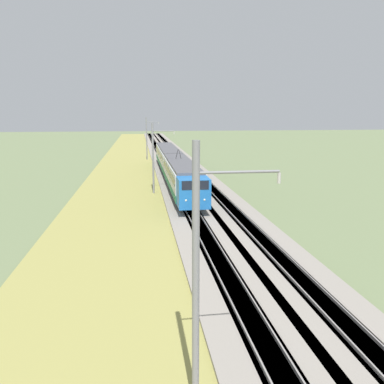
{
  "coord_description": "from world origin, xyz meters",
  "views": [
    {
      "loc": [
        -1.37,
        4.61,
        9.08
      ],
      "look_at": [
        31.24,
        0.0,
        2.16
      ],
      "focal_mm": 35.0,
      "sensor_mm": 36.0,
      "label": 1
    }
  ],
  "objects_px": {
    "passenger_train": "(174,164)",
    "catenary_mast_mid": "(154,158)",
    "catenary_mast_far": "(147,138)",
    "catenary_mast_near": "(198,279)"
  },
  "relations": [
    {
      "from": "passenger_train",
      "to": "catenary_mast_near",
      "type": "distance_m",
      "value": 40.73
    },
    {
      "from": "passenger_train",
      "to": "catenary_mast_mid",
      "type": "distance_m",
      "value": 9.14
    },
    {
      "from": "passenger_train",
      "to": "catenary_mast_near",
      "type": "xyz_separation_m",
      "value": [
        -40.57,
        3.02,
        2.03
      ]
    },
    {
      "from": "catenary_mast_far",
      "to": "catenary_mast_mid",
      "type": "bearing_deg",
      "value": -180.0
    },
    {
      "from": "catenary_mast_mid",
      "to": "catenary_mast_far",
      "type": "bearing_deg",
      "value": 0.0
    },
    {
      "from": "passenger_train",
      "to": "catenary_mast_far",
      "type": "relative_size",
      "value": 4.72
    },
    {
      "from": "catenary_mast_mid",
      "to": "catenary_mast_far",
      "type": "distance_m",
      "value": 32.15
    },
    {
      "from": "catenary_mast_near",
      "to": "catenary_mast_far",
      "type": "xyz_separation_m",
      "value": [
        64.31,
        -0.0,
        -0.0
      ]
    },
    {
      "from": "passenger_train",
      "to": "catenary_mast_far",
      "type": "distance_m",
      "value": 24.01
    },
    {
      "from": "passenger_train",
      "to": "catenary_mast_mid",
      "type": "xyz_separation_m",
      "value": [
        -8.42,
        3.02,
        1.88
      ]
    }
  ]
}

